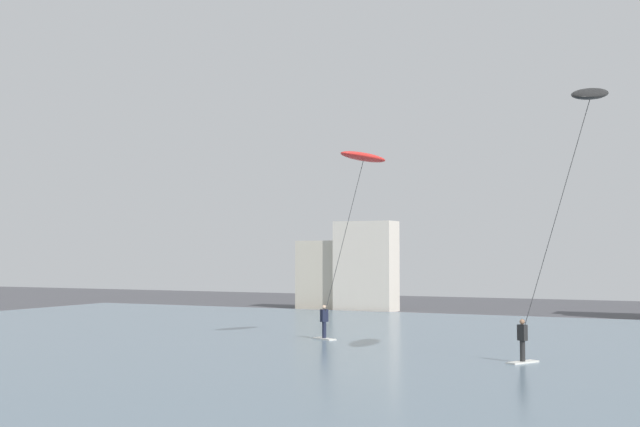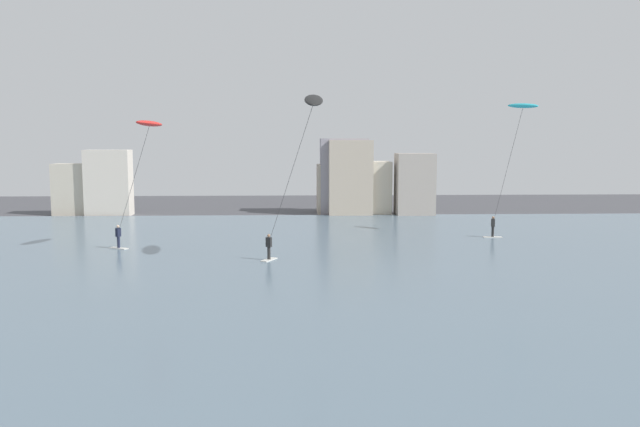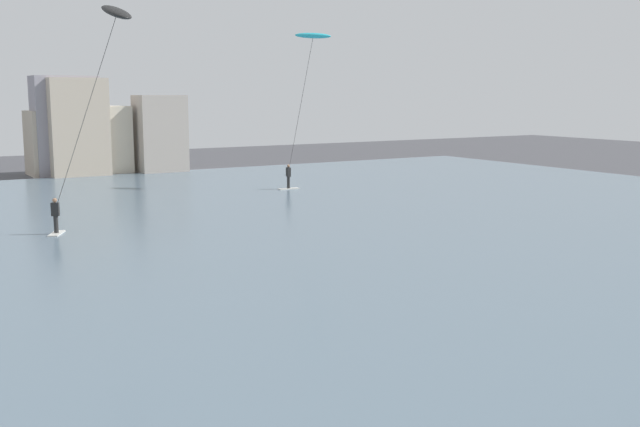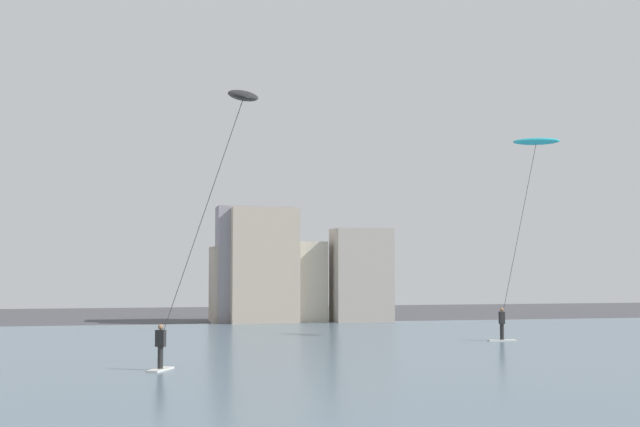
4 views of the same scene
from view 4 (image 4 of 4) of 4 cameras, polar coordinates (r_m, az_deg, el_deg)
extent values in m
cube|color=slate|center=(30.67, -7.12, -10.50)|extent=(84.00, 52.00, 0.10)
cube|color=#B7A893|center=(59.34, -5.77, -4.62)|extent=(2.76, 3.97, 5.04)
cube|color=gray|center=(58.65, -4.38, -3.34)|extent=(4.84, 2.68, 7.72)
cube|color=#B7A893|center=(57.18, -3.64, -3.42)|extent=(4.37, 2.20, 7.55)
cube|color=beige|center=(59.16, -1.79, -4.48)|extent=(4.07, 3.82, 5.38)
cube|color=#A89E93|center=(58.37, 2.70, -4.07)|extent=(3.78, 2.87, 6.24)
cube|color=silver|center=(44.72, 11.76, -8.08)|extent=(1.43, 0.53, 0.06)
cylinder|color=black|center=(44.69, 11.76, -7.54)|extent=(0.20, 0.20, 0.78)
cube|color=black|center=(44.64, 11.75, -6.66)|extent=(0.24, 0.35, 0.60)
sphere|color=#9E7051|center=(44.62, 11.74, -6.13)|extent=(0.20, 0.20, 0.20)
cylinder|color=#333333|center=(45.23, 12.83, -1.07)|extent=(2.19, 0.46, 8.84)
ellipsoid|color=#28B2C6|center=(46.28, 13.87, 4.58)|extent=(2.30, 2.36, 0.49)
cube|color=silver|center=(32.38, -10.35, -9.95)|extent=(1.03, 1.45, 0.06)
cylinder|color=black|center=(32.34, -10.35, -9.21)|extent=(0.20, 0.20, 0.78)
cube|color=black|center=(32.27, -10.33, -7.99)|extent=(0.40, 0.35, 0.60)
sphere|color=#9E7051|center=(32.24, -10.33, -7.27)|extent=(0.20, 0.20, 0.20)
cylinder|color=#333333|center=(31.65, -7.71, -0.42)|extent=(2.81, 1.27, 8.59)
ellipsoid|color=black|center=(31.70, -5.04, 7.65)|extent=(1.38, 3.46, 1.26)
camera|label=1|loc=(8.04, 80.71, 1.79)|focal=47.82mm
camera|label=2|loc=(8.67, 149.24, 27.97)|focal=36.00mm
camera|label=3|loc=(7.71, -124.99, 21.05)|focal=42.72mm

